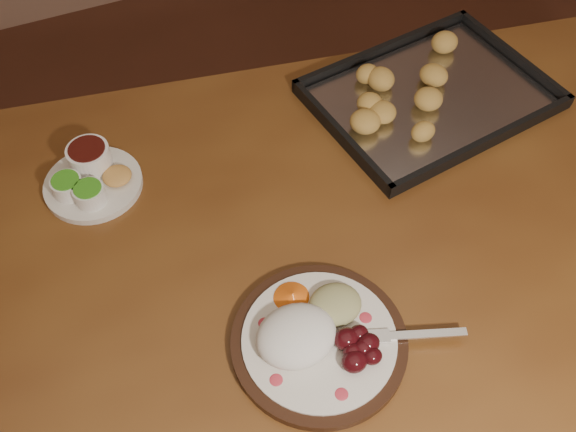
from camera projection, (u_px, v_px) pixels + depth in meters
name	position (u px, v px, depth m)	size (l,w,h in m)	color
dining_table	(313.00, 282.00, 1.09)	(1.63, 1.15, 0.75)	brown
dinner_plate	(317.00, 336.00, 0.90)	(0.32, 0.25, 0.06)	black
condiment_saucer	(90.00, 177.00, 1.08)	(0.16, 0.16, 0.06)	silver
baking_tray	(431.00, 94.00, 1.21)	(0.46, 0.37, 0.04)	black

